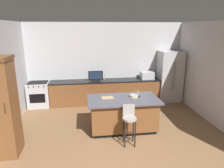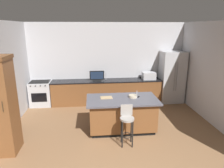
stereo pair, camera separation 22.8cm
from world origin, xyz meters
name	(u,v)px [view 2 (the right image)]	position (x,y,z in m)	size (l,w,h in m)	color
wall_back	(107,63)	(0.00, 4.96, 1.49)	(6.32, 0.12, 2.97)	#BCBCC1
wall_right	(220,76)	(2.96, 2.48, 1.49)	(0.12, 5.36, 2.97)	#BCBCC1
counter_back	(107,92)	(-0.06, 4.58, 0.45)	(4.07, 0.62, 0.89)	brown
kitchen_island	(122,114)	(0.20, 2.43, 0.47)	(1.93, 1.08, 0.92)	black
refrigerator	(172,77)	(2.42, 4.53, 0.97)	(0.86, 0.74, 1.94)	#B7BABF
range_oven	(41,93)	(-2.47, 4.58, 0.45)	(0.75, 0.63, 0.91)	#B7BABF
cabinet_tower	(2,104)	(-2.59, 1.66, 1.16)	(0.55, 0.64, 2.23)	brown
microwave	(149,76)	(1.54, 4.58, 1.03)	(0.48, 0.36, 0.27)	#B7BABF
tv_monitor	(97,76)	(-0.42, 4.53, 1.06)	(0.53, 0.16, 0.37)	black
sink_faucet_back	(106,76)	(-0.08, 4.68, 1.01)	(0.02, 0.02, 0.24)	#B2B2B7
sink_faucet_island	(137,94)	(0.60, 2.43, 1.03)	(0.02, 0.02, 0.22)	#B2B2B7
bar_stool_center	(127,122)	(0.20, 1.67, 0.60)	(0.34, 0.35, 1.00)	gray
fruit_bowl	(133,96)	(0.52, 2.51, 0.95)	(0.24, 0.24, 0.07)	beige
cell_phone	(138,97)	(0.66, 2.53, 0.92)	(0.07, 0.15, 0.01)	black
cutting_board	(106,98)	(-0.22, 2.55, 0.92)	(0.32, 0.22, 0.02)	tan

